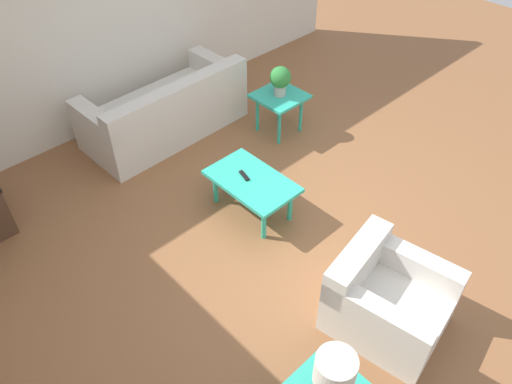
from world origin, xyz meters
TOP-DOWN VIEW (x-y plane):
  - ground_plane at (0.00, 0.00)m, footprint 14.00×14.00m
  - wall_right at (3.06, 0.00)m, footprint 0.12×7.20m
  - sofa at (2.29, -0.00)m, footprint 0.96×2.01m
  - armchair at (-1.20, 0.34)m, footprint 1.00×0.94m
  - coffee_table at (0.54, 0.21)m, footprint 0.92×0.56m
  - side_table_plant at (1.36, -1.04)m, footprint 0.56×0.56m
  - potted_plant at (1.36, -1.04)m, footprint 0.25×0.25m
  - table_lamp at (-1.48, 1.41)m, footprint 0.26×0.26m
  - remote_control at (0.63, 0.23)m, footprint 0.16×0.08m

SIDE VIEW (x-z plane):
  - ground_plane at x=0.00m, z-range 0.00..0.00m
  - armchair at x=-1.20m, z-range -0.07..0.65m
  - sofa at x=2.29m, z-range -0.10..0.70m
  - coffee_table at x=0.54m, z-range 0.16..0.58m
  - remote_control at x=0.63m, z-range 0.42..0.44m
  - side_table_plant at x=1.36m, z-range 0.19..0.70m
  - potted_plant at x=1.36m, z-range 0.55..0.92m
  - table_lamp at x=-1.48m, z-range 0.59..1.06m
  - wall_right at x=3.06m, z-range 0.00..2.70m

